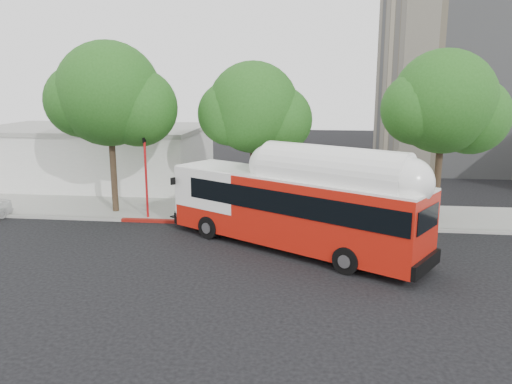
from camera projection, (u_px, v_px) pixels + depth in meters
ground at (259, 250)px, 22.67m from camera, size 120.00×120.00×0.00m
sidewalk at (271, 212)px, 28.96m from camera, size 60.00×5.00×0.15m
curb_strip at (267, 225)px, 26.44m from camera, size 60.00×0.30×0.15m
red_curb_segment at (211, 223)px, 26.79m from camera, size 10.00×0.32×0.16m
street_tree_left at (118, 98)px, 27.64m from camera, size 6.67×5.80×9.74m
street_tree_mid at (261, 111)px, 27.35m from camera, size 5.75×5.00×8.62m
street_tree_right at (452, 106)px, 25.91m from camera, size 6.21×5.40×9.18m
low_commercial_bldg at (95, 155)px, 37.42m from camera, size 16.20×10.20×4.25m
transit_bus at (293, 210)px, 22.42m from camera, size 12.49×8.81×3.91m
signal_pole at (146, 178)px, 27.18m from camera, size 0.13×0.43×4.56m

